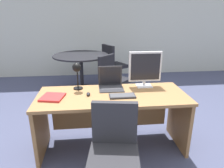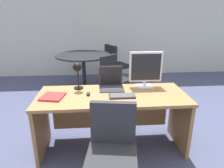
{
  "view_description": "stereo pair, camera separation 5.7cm",
  "coord_description": "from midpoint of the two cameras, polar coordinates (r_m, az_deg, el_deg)",
  "views": [
    {
      "loc": [
        -0.24,
        -2.22,
        1.65
      ],
      "look_at": [
        0.0,
        0.04,
        0.86
      ],
      "focal_mm": 32.46,
      "sensor_mm": 36.0,
      "label": 1
    },
    {
      "loc": [
        -0.18,
        -2.22,
        1.65
      ],
      "look_at": [
        0.0,
        0.04,
        0.86
      ],
      "focal_mm": 32.46,
      "sensor_mm": 36.0,
      "label": 2
    }
  ],
  "objects": [
    {
      "name": "office_chair",
      "position": [
        2.03,
        0.85,
        -20.53
      ],
      "size": [
        0.56,
        0.56,
        0.87
      ],
      "color": "black",
      "rests_on": "ground"
    },
    {
      "name": "desk_lamp",
      "position": [
        2.53,
        -9.07,
        3.77
      ],
      "size": [
        0.12,
        0.14,
        0.35
      ],
      "color": "black",
      "rests_on": "desk"
    },
    {
      "name": "book",
      "position": [
        2.41,
        -15.72,
        -3.44
      ],
      "size": [
        0.29,
        0.29,
        0.02
      ],
      "color": "red",
      "rests_on": "desk"
    },
    {
      "name": "meeting_table",
      "position": [
        4.5,
        -7.64,
        5.75
      ],
      "size": [
        1.19,
        1.19,
        0.81
      ],
      "color": "black",
      "rests_on": "ground"
    },
    {
      "name": "back_wall",
      "position": [
        5.62,
        -2.55,
        16.72
      ],
      "size": [
        10.0,
        0.1,
        2.8
      ],
      "primitive_type": "cube",
      "color": "silver",
      "rests_on": "ground"
    },
    {
      "name": "desk",
      "position": [
        2.55,
        0.62,
        -6.99
      ],
      "size": [
        1.78,
        0.73,
        0.74
      ],
      "color": "#9E7042",
      "rests_on": "ground"
    },
    {
      "name": "mouse",
      "position": [
        2.4,
        -6.02,
        -2.75
      ],
      "size": [
        0.05,
        0.08,
        0.04
      ],
      "color": "black",
      "rests_on": "desk"
    },
    {
      "name": "keyboard",
      "position": [
        2.35,
        3.55,
        -3.38
      ],
      "size": [
        0.3,
        0.14,
        0.02
      ],
      "color": "#2D2D33",
      "rests_on": "desk"
    },
    {
      "name": "meeting_chair_near",
      "position": [
        5.02,
        1.42,
        4.67
      ],
      "size": [
        0.64,
        0.63,
        0.95
      ],
      "color": "black",
      "rests_on": "ground"
    },
    {
      "name": "meeting_chair_far",
      "position": [
        3.98,
        1.18,
        0.38
      ],
      "size": [
        0.66,
        0.66,
        0.89
      ],
      "color": "black",
      "rests_on": "ground"
    },
    {
      "name": "monitor",
      "position": [
        2.63,
        10.08,
        4.43
      ],
      "size": [
        0.42,
        0.16,
        0.46
      ],
      "color": "silver",
      "rests_on": "desk"
    },
    {
      "name": "laptop",
      "position": [
        2.63,
        0.34,
        0.84
      ],
      "size": [
        0.31,
        0.28,
        0.27
      ],
      "color": "#2D2D33",
      "rests_on": "desk"
    },
    {
      "name": "ground",
      "position": [
        4.08,
        -1.25,
        -4.6
      ],
      "size": [
        12.0,
        12.0,
        0.0
      ],
      "primitive_type": "plane",
      "color": "#474C6B"
    }
  ]
}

